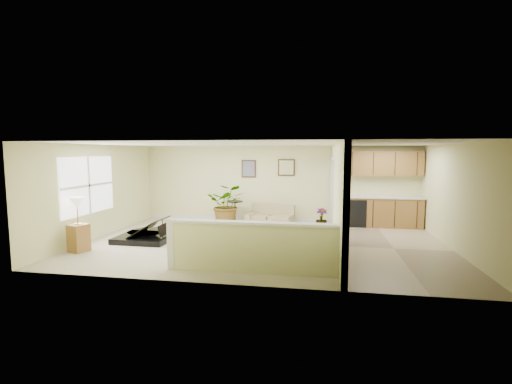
% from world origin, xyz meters
% --- Properties ---
extents(floor, '(9.00, 9.00, 0.00)m').
position_xyz_m(floor, '(0.00, 0.00, 0.00)').
color(floor, '#B5A88D').
rests_on(floor, ground).
extents(back_wall, '(9.00, 0.04, 2.50)m').
position_xyz_m(back_wall, '(0.00, 3.00, 1.25)').
color(back_wall, beige).
rests_on(back_wall, floor).
extents(front_wall, '(9.00, 0.04, 2.50)m').
position_xyz_m(front_wall, '(0.00, -3.00, 1.25)').
color(front_wall, beige).
rests_on(front_wall, floor).
extents(left_wall, '(0.04, 6.00, 2.50)m').
position_xyz_m(left_wall, '(-4.50, 0.00, 1.25)').
color(left_wall, beige).
rests_on(left_wall, floor).
extents(right_wall, '(0.04, 6.00, 2.50)m').
position_xyz_m(right_wall, '(4.50, 0.00, 1.25)').
color(right_wall, beige).
rests_on(right_wall, floor).
extents(ceiling, '(9.00, 6.00, 0.04)m').
position_xyz_m(ceiling, '(0.00, 0.00, 2.50)').
color(ceiling, silver).
rests_on(ceiling, back_wall).
extents(kitchen_vinyl, '(2.70, 6.00, 0.01)m').
position_xyz_m(kitchen_vinyl, '(3.15, 0.00, 0.00)').
color(kitchen_vinyl, tan).
rests_on(kitchen_vinyl, floor).
extents(interior_partition, '(0.18, 5.99, 2.50)m').
position_xyz_m(interior_partition, '(1.80, 0.25, 1.22)').
color(interior_partition, beige).
rests_on(interior_partition, floor).
extents(pony_half_wall, '(3.42, 0.22, 1.00)m').
position_xyz_m(pony_half_wall, '(0.08, -2.30, 0.52)').
color(pony_half_wall, beige).
rests_on(pony_half_wall, floor).
extents(left_window, '(0.05, 2.15, 1.45)m').
position_xyz_m(left_window, '(-4.49, -0.50, 1.45)').
color(left_window, white).
rests_on(left_window, left_wall).
extents(wall_art_left, '(0.48, 0.04, 0.58)m').
position_xyz_m(wall_art_left, '(-0.95, 2.97, 1.75)').
color(wall_art_left, '#3D2516').
rests_on(wall_art_left, back_wall).
extents(wall_mirror, '(0.55, 0.04, 0.55)m').
position_xyz_m(wall_mirror, '(0.30, 2.97, 1.80)').
color(wall_mirror, '#3D2516').
rests_on(wall_mirror, back_wall).
extents(kitchen_cabinets, '(2.36, 0.65, 2.33)m').
position_xyz_m(kitchen_cabinets, '(3.19, 2.73, 0.87)').
color(kitchen_cabinets, brown).
rests_on(kitchen_cabinets, floor).
extents(piano, '(1.66, 1.72, 1.31)m').
position_xyz_m(piano, '(-3.13, -0.11, 0.55)').
color(piano, black).
rests_on(piano, floor).
extents(piano_bench, '(0.70, 0.90, 0.54)m').
position_xyz_m(piano_bench, '(-1.62, -0.38, 0.27)').
color(piano_bench, black).
rests_on(piano_bench, floor).
extents(loveseat, '(1.59, 1.09, 0.82)m').
position_xyz_m(loveseat, '(-0.15, 2.42, 0.31)').
color(loveseat, tan).
rests_on(loveseat, floor).
extents(accent_table, '(0.51, 0.51, 0.75)m').
position_xyz_m(accent_table, '(-1.28, 2.37, 0.48)').
color(accent_table, black).
rests_on(accent_table, floor).
extents(palm_plant, '(1.19, 1.04, 1.29)m').
position_xyz_m(palm_plant, '(-1.51, 2.25, 0.64)').
color(palm_plant, black).
rests_on(palm_plant, floor).
extents(small_plant, '(0.39, 0.39, 0.62)m').
position_xyz_m(small_plant, '(1.45, 2.12, 0.26)').
color(small_plant, black).
rests_on(small_plant, floor).
extents(lamp_stand, '(0.47, 0.47, 1.27)m').
position_xyz_m(lamp_stand, '(-4.12, -1.49, 0.54)').
color(lamp_stand, brown).
rests_on(lamp_stand, floor).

